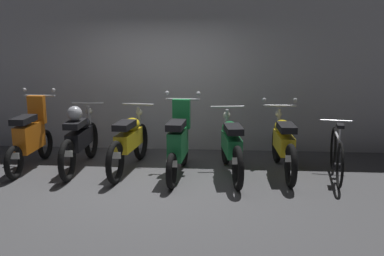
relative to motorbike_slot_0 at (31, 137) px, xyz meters
name	(u,v)px	position (x,y,z in m)	size (l,w,h in m)	color
ground_plane	(149,182)	(2.08, -0.62, -0.53)	(80.00, 80.00, 0.00)	#4C4C4F
back_wall	(166,67)	(2.08, 1.50, 1.05)	(16.00, 0.30, 3.15)	#ADADB2
motorbike_slot_0	(31,137)	(0.00, 0.00, 0.00)	(0.59, 1.68, 1.29)	black
motorbike_slot_1	(80,138)	(0.83, 0.01, 0.00)	(0.56, 1.95, 1.08)	black
motorbike_slot_2	(129,141)	(1.67, -0.02, -0.04)	(0.56, 1.95, 1.03)	black
motorbike_slot_3	(178,143)	(2.50, -0.24, 0.00)	(0.59, 1.68, 1.29)	black
motorbike_slot_4	(231,145)	(3.33, -0.18, -0.04)	(0.56, 1.95, 1.03)	black
motorbike_slot_5	(283,143)	(4.16, 0.00, -0.04)	(0.59, 1.95, 1.15)	black
bicycle	(337,154)	(4.97, -0.13, -0.17)	(0.50, 1.72, 0.89)	black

